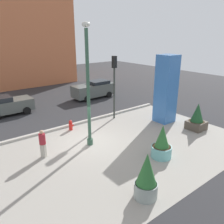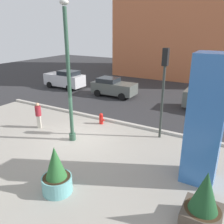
% 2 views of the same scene
% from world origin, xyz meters
% --- Properties ---
extents(ground_plane, '(60.00, 60.00, 0.00)m').
position_xyz_m(ground_plane, '(0.00, 4.00, 0.00)').
color(ground_plane, '#2D2D30').
extents(plaza_pavement, '(18.00, 10.00, 0.02)m').
position_xyz_m(plaza_pavement, '(0.00, -2.00, 0.00)').
color(plaza_pavement, '#9E998E').
rests_on(plaza_pavement, ground_plane).
extents(curb_strip, '(18.00, 0.24, 0.16)m').
position_xyz_m(curb_strip, '(0.00, 3.12, 0.08)').
color(curb_strip, '#B7B2A8').
rests_on(curb_strip, ground_plane).
extents(lamp_post, '(0.44, 0.44, 7.23)m').
position_xyz_m(lamp_post, '(-0.10, -0.33, 3.53)').
color(lamp_post, '#335642').
rests_on(lamp_post, ground_plane).
extents(art_pillar_blue, '(1.30, 1.30, 5.17)m').
position_xyz_m(art_pillar_blue, '(6.73, -0.53, 2.59)').
color(art_pillar_blue, '#3870BC').
rests_on(art_pillar_blue, ground_plane).
extents(potted_plant_near_left, '(1.19, 1.19, 1.96)m').
position_xyz_m(potted_plant_near_left, '(7.31, -3.05, 0.85)').
color(potted_plant_near_left, '#4C4238').
rests_on(potted_plant_near_left, ground_plane).
extents(potted_plant_curbside, '(1.01, 1.01, 2.10)m').
position_xyz_m(potted_plant_curbside, '(-0.92, -5.93, 0.98)').
color(potted_plant_curbside, gray).
rests_on(potted_plant_curbside, ground_plane).
extents(potted_plant_by_pillar, '(1.15, 1.15, 1.93)m').
position_xyz_m(potted_plant_by_pillar, '(2.22, -4.11, 0.79)').
color(potted_plant_by_pillar, '#6BB2B2').
rests_on(potted_plant_by_pillar, ground_plane).
extents(fire_hydrant, '(0.36, 0.26, 0.75)m').
position_xyz_m(fire_hydrant, '(0.05, 2.44, 0.37)').
color(fire_hydrant, red).
rests_on(fire_hydrant, ground_plane).
extents(traffic_light_corner, '(0.28, 0.42, 5.01)m').
position_xyz_m(traffic_light_corner, '(4.05, 2.44, 3.36)').
color(traffic_light_corner, '#333833').
rests_on(traffic_light_corner, ground_plane).
extents(car_passing_lane, '(4.04, 2.06, 1.65)m').
position_xyz_m(car_passing_lane, '(-2.60, 8.72, 0.84)').
color(car_passing_lane, '#565B56').
rests_on(car_passing_lane, ground_plane).
extents(car_intersection, '(4.58, 2.07, 1.80)m').
position_xyz_m(car_intersection, '(6.25, 8.68, 0.93)').
color(car_intersection, '#565B56').
rests_on(car_intersection, ground_plane).
extents(pedestrian_on_sidewalk, '(0.50, 0.50, 1.65)m').
position_xyz_m(pedestrian_on_sidewalk, '(-3.00, -0.02, 0.92)').
color(pedestrian_on_sidewalk, '#B2AD9E').
rests_on(pedestrian_on_sidewalk, ground_plane).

